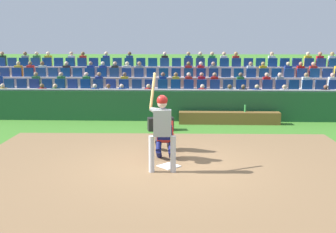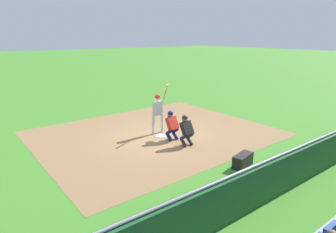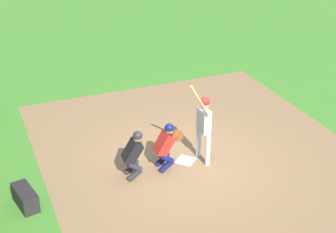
{
  "view_description": "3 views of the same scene",
  "coord_description": "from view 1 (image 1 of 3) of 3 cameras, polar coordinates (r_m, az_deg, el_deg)",
  "views": [
    {
      "loc": [
        -0.34,
        9.62,
        3.02
      ],
      "look_at": [
        0.06,
        -1.1,
        1.03
      ],
      "focal_mm": 44.22,
      "sensor_mm": 36.0,
      "label": 1
    },
    {
      "loc": [
        -7.0,
        -9.72,
        4.28
      ],
      "look_at": [
        0.3,
        -0.11,
        0.87
      ],
      "focal_mm": 30.93,
      "sensor_mm": 36.0,
      "label": 2
    },
    {
      "loc": [
        10.28,
        -4.58,
        6.93
      ],
      "look_at": [
        -0.48,
        -0.3,
        1.12
      ],
      "focal_mm": 54.14,
      "sensor_mm": 36.0,
      "label": 3
    }
  ],
  "objects": [
    {
      "name": "dugout_bench",
      "position": [
        15.25,
        8.43,
        -0.2
      ],
      "size": [
        3.66,
        0.4,
        0.44
      ],
      "primitive_type": "cube",
      "color": "brown",
      "rests_on": "ground_plane"
    },
    {
      "name": "home_plate_marker",
      "position": [
        10.09,
        0.11,
        -6.83
      ],
      "size": [
        0.62,
        0.62,
        0.02
      ],
      "primitive_type": "cube",
      "rotation": [
        0.0,
        0.0,
        0.79
      ],
      "color": "white",
      "rests_on": "infield_dirt_patch"
    },
    {
      "name": "equipment_duffel_bag",
      "position": [
        14.04,
        -1.03,
        -1.02
      ],
      "size": [
        0.92,
        0.54,
        0.43
      ],
      "primitive_type": "cube",
      "rotation": [
        0.0,
        0.0,
        0.22
      ],
      "color": "black",
      "rests_on": "ground_plane"
    },
    {
      "name": "bleacher_stand",
      "position": [
        19.63,
        1.09,
        3.71
      ],
      "size": [
        19.16,
        3.77,
        2.45
      ],
      "color": "#A79999",
      "rests_on": "ground_plane"
    },
    {
      "name": "dugout_wall",
      "position": [
        15.64,
        0.86,
        1.5
      ],
      "size": [
        17.62,
        0.24,
        1.2
      ],
      "color": "#1D502B",
      "rests_on": "ground_plane"
    },
    {
      "name": "batter_at_plate",
      "position": [
        9.41,
        -0.86,
        -1.11
      ],
      "size": [
        0.63,
        0.63,
        2.27
      ],
      "color": "silver",
      "rests_on": "ground_plane"
    },
    {
      "name": "home_plate_umpire",
      "position": [
        11.34,
        -0.6,
        -1.4
      ],
      "size": [
        0.48,
        0.52,
        1.25
      ],
      "color": "#2A282F",
      "rests_on": "ground_plane"
    },
    {
      "name": "water_bottle_on_bench",
      "position": [
        15.32,
        10.58,
        1.12
      ],
      "size": [
        0.07,
        0.07,
        0.26
      ],
      "primitive_type": "cylinder",
      "color": "green",
      "rests_on": "dugout_bench"
    },
    {
      "name": "catcher_crouching",
      "position": [
        10.49,
        -0.48,
        -2.27
      ],
      "size": [
        0.47,
        0.71,
        1.26
      ],
      "color": "#121852",
      "rests_on": "ground_plane"
    },
    {
      "name": "infield_dirt_patch",
      "position": [
        9.62,
        0.0,
        -7.79
      ],
      "size": [
        10.09,
        8.3,
        0.01
      ],
      "primitive_type": "cube",
      "rotation": [
        0.0,
        0.0,
        0.01
      ],
      "color": "olive",
      "rests_on": "ground_plane"
    },
    {
      "name": "ground_plane",
      "position": [
        10.09,
        0.11,
        -6.92
      ],
      "size": [
        160.0,
        160.0,
        0.0
      ],
      "primitive_type": "plane",
      "color": "#418129"
    }
  ]
}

